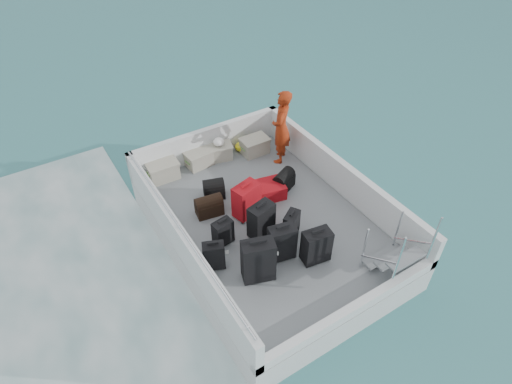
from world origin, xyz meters
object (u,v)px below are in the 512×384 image
(suitcase_4, at_px, (261,221))
(suitcase_1, at_px, (214,256))
(suitcase_2, at_px, (223,233))
(crate_2, at_px, (219,152))
(suitcase_6, at_px, (316,247))
(crate_1, at_px, (199,159))
(suitcase_7, at_px, (291,225))
(suitcase_5, at_px, (246,201))
(suitcase_8, at_px, (265,191))
(suitcase_0, at_px, (258,261))
(suitcase_3, at_px, (282,243))
(crate_0, at_px, (163,171))
(passenger, at_px, (281,127))
(crate_3, at_px, (255,146))

(suitcase_4, bearing_deg, suitcase_1, 179.32)
(suitcase_2, bearing_deg, crate_2, 54.91)
(suitcase_2, xyz_separation_m, suitcase_6, (1.15, -1.17, 0.07))
(suitcase_2, height_order, suitcase_4, suitcase_4)
(suitcase_1, distance_m, crate_1, 2.90)
(suitcase_1, height_order, suitcase_7, suitcase_1)
(suitcase_1, xyz_separation_m, suitcase_7, (1.53, -0.07, -0.02))
(suitcase_5, bearing_deg, suitcase_4, -109.15)
(suitcase_8, xyz_separation_m, crate_2, (-0.16, 1.64, 0.01))
(suitcase_6, height_order, crate_1, suitcase_6)
(suitcase_0, height_order, suitcase_1, suitcase_0)
(suitcase_1, distance_m, suitcase_3, 1.16)
(suitcase_4, relative_size, suitcase_8, 0.91)
(suitcase_2, relative_size, crate_0, 0.85)
(suitcase_7, bearing_deg, suitcase_1, 144.70)
(crate_0, relative_size, passenger, 0.37)
(suitcase_5, height_order, crate_3, suitcase_5)
(suitcase_4, bearing_deg, suitcase_5, 72.67)
(suitcase_2, distance_m, crate_3, 2.83)
(crate_3, bearing_deg, suitcase_8, -113.79)
(suitcase_5, relative_size, crate_1, 1.29)
(suitcase_0, bearing_deg, suitcase_4, 72.65)
(suitcase_1, relative_size, suitcase_2, 1.06)
(suitcase_2, xyz_separation_m, crate_0, (-0.18, 2.30, -0.07))
(suitcase_0, xyz_separation_m, suitcase_4, (0.57, 0.81, -0.06))
(suitcase_8, bearing_deg, crate_1, 33.38)
(suitcase_3, relative_size, crate_2, 1.31)
(suitcase_3, bearing_deg, suitcase_0, -152.47)
(suitcase_4, xyz_separation_m, suitcase_8, (0.63, 0.84, -0.20))
(suitcase_3, bearing_deg, suitcase_2, 142.09)
(crate_1, height_order, crate_2, crate_1)
(suitcase_1, xyz_separation_m, suitcase_3, (1.08, -0.41, 0.07))
(suitcase_6, relative_size, crate_3, 1.12)
(suitcase_5, height_order, suitcase_7, suitcase_5)
(suitcase_4, relative_size, crate_1, 1.26)
(suitcase_2, bearing_deg, passenger, 25.83)
(suitcase_5, distance_m, crate_2, 1.94)
(suitcase_4, bearing_deg, suitcase_2, 153.18)
(suitcase_1, height_order, crate_0, suitcase_1)
(suitcase_1, distance_m, suitcase_5, 1.39)
(suitcase_0, xyz_separation_m, passenger, (2.17, 2.54, 0.43))
(suitcase_8, height_order, crate_2, crate_2)
(crate_0, bearing_deg, suitcase_1, -94.41)
(suitcase_0, height_order, crate_2, suitcase_0)
(suitcase_3, height_order, suitcase_8, suitcase_3)
(suitcase_6, height_order, suitcase_7, suitcase_6)
(suitcase_6, bearing_deg, suitcase_1, 162.51)
(suitcase_2, relative_size, crate_2, 0.98)
(crate_3, distance_m, passenger, 0.90)
(suitcase_1, height_order, suitcase_6, suitcase_6)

